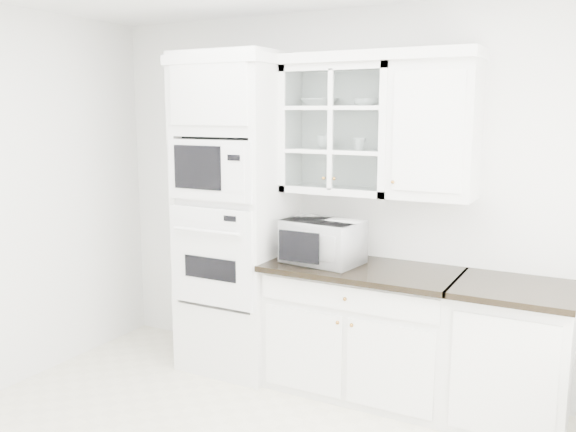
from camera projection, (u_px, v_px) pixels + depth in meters
The scene contains 12 objects.
room_shell at pixel (251, 148), 3.32m from camera, with size 4.00×3.50×2.70m.
oven_column at pixel (235, 215), 4.63m from camera, with size 0.76×0.68×2.40m.
base_cabinet_run at pixel (362, 329), 4.30m from camera, with size 1.32×0.67×0.92m.
extra_base_cabinet at pixel (511, 355), 3.83m from camera, with size 0.72×0.67×0.92m.
upper_cabinet_glass at pixel (340, 129), 4.30m from camera, with size 0.80×0.33×0.90m.
upper_cabinet_solid at pixel (435, 131), 3.98m from camera, with size 0.55×0.33×0.90m, color white.
crown_molding at pixel (326, 59), 4.24m from camera, with size 2.14×0.38×0.07m, color white.
countertop_microwave at pixel (324, 241), 4.30m from camera, with size 0.52×0.44×0.30m, color white.
bowl_a at pixel (320, 102), 4.35m from camera, with size 0.24×0.24×0.06m, color white.
bowl_b at pixel (366, 102), 4.17m from camera, with size 0.17×0.17×0.05m, color white.
cup_a at pixel (326, 142), 4.36m from camera, with size 0.12×0.12×0.10m, color white.
cup_b at pixel (359, 144), 4.23m from camera, with size 0.09×0.09×0.09m, color white.
Camera 1 is at (1.75, -2.41, 1.98)m, focal length 38.00 mm.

